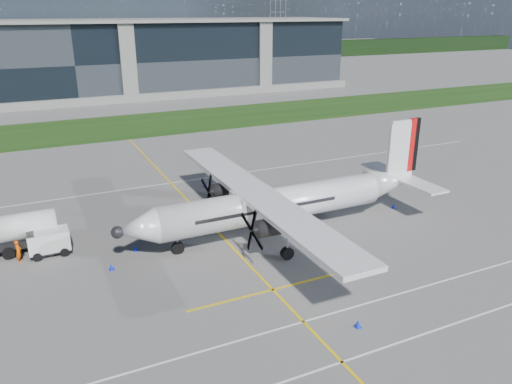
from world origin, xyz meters
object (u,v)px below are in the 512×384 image
at_px(ground_crew_person, 18,250).
at_px(safety_cone_tail, 394,206).
at_px(safety_cone_stbdwing, 206,185).
at_px(safety_cone_portwing, 358,324).
at_px(safety_cone_fwd, 111,267).
at_px(pylon_east, 278,16).
at_px(safety_cone_nose_stbd, 136,248).
at_px(baggage_tug, 49,242).
at_px(turboprop_aircraft, 284,184).

distance_m(ground_crew_person, safety_cone_tail, 32.11).
bearing_deg(ground_crew_person, safety_cone_stbdwing, -41.13).
distance_m(ground_crew_person, safety_cone_portwing, 24.77).
bearing_deg(safety_cone_fwd, safety_cone_portwing, -48.18).
distance_m(safety_cone_fwd, safety_cone_stbdwing, 18.45).
relative_size(pylon_east, safety_cone_portwing, 60.00).
bearing_deg(safety_cone_nose_stbd, baggage_tug, 159.43).
bearing_deg(baggage_tug, pylon_east, 56.63).
bearing_deg(baggage_tug, safety_cone_nose_stbd, -20.57).
height_order(safety_cone_nose_stbd, safety_cone_fwd, same).
relative_size(turboprop_aircraft, baggage_tug, 8.94).
bearing_deg(safety_cone_tail, safety_cone_fwd, -178.55).
bearing_deg(ground_crew_person, pylon_east, -13.41).
height_order(ground_crew_person, safety_cone_nose_stbd, ground_crew_person).
height_order(turboprop_aircraft, safety_cone_tail, turboprop_aircraft).
height_order(pylon_east, safety_cone_portwing, pylon_east).
distance_m(safety_cone_tail, safety_cone_fwd, 26.03).
distance_m(safety_cone_nose_stbd, safety_cone_portwing, 18.18).
bearing_deg(ground_crew_person, turboprop_aircraft, -80.09).
height_order(safety_cone_fwd, safety_cone_portwing, same).
height_order(turboprop_aircraft, ground_crew_person, turboprop_aircraft).
height_order(turboprop_aircraft, safety_cone_stbdwing, turboprop_aircraft).
xyz_separation_m(turboprop_aircraft, safety_cone_nose_stbd, (-11.91, 1.88, -3.99)).
bearing_deg(pylon_east, safety_cone_fwd, -121.53).
bearing_deg(ground_crew_person, safety_cone_nose_stbd, -82.42).
height_order(baggage_tug, safety_cone_tail, baggage_tug).
height_order(pylon_east, safety_cone_nose_stbd, pylon_east).
relative_size(baggage_tug, safety_cone_stbdwing, 6.33).
distance_m(pylon_east, safety_cone_portwing, 180.84).
bearing_deg(safety_cone_portwing, safety_cone_stbdwing, 89.24).
relative_size(baggage_tug, safety_cone_portwing, 6.33).
distance_m(pylon_east, ground_crew_person, 174.64).
bearing_deg(safety_cone_stbdwing, turboprop_aircraft, -81.64).
height_order(baggage_tug, safety_cone_fwd, baggage_tug).
bearing_deg(pylon_east, ground_crew_person, -123.89).
bearing_deg(safety_cone_fwd, safety_cone_nose_stbd, 45.29).
distance_m(pylon_east, baggage_tug, 173.15).
xyz_separation_m(ground_crew_person, safety_cone_tail, (31.91, -3.46, -0.73)).
distance_m(turboprop_aircraft, safety_cone_portwing, 14.35).
height_order(ground_crew_person, safety_cone_stbdwing, ground_crew_person).
bearing_deg(safety_cone_nose_stbd, safety_cone_fwd, -134.71).
relative_size(turboprop_aircraft, safety_cone_portwing, 56.59).
height_order(baggage_tug, safety_cone_portwing, baggage_tug).
xyz_separation_m(safety_cone_nose_stbd, safety_cone_tail, (23.78, -1.60, 0.00)).
distance_m(turboprop_aircraft, baggage_tug, 18.66).
relative_size(safety_cone_nose_stbd, safety_cone_tail, 1.00).
bearing_deg(safety_cone_tail, ground_crew_person, 173.81).
distance_m(pylon_east, safety_cone_nose_stbd, 171.90).
bearing_deg(baggage_tug, safety_cone_tail, -7.36).
bearing_deg(turboprop_aircraft, safety_cone_tail, 1.33).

